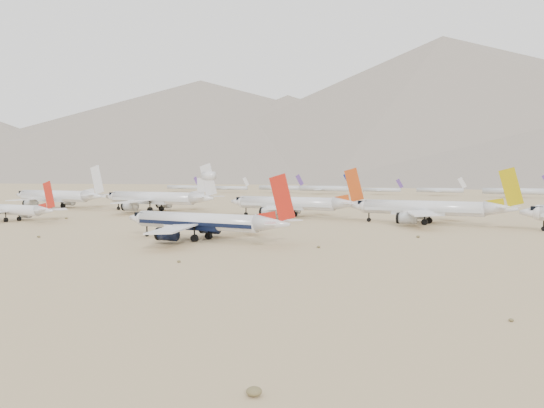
# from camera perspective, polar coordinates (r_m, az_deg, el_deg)

# --- Properties ---
(ground) EXTENTS (7000.00, 7000.00, 0.00)m
(ground) POSITION_cam_1_polar(r_m,az_deg,el_deg) (123.64, -5.67, -4.07)
(ground) COLOR #9C825B
(ground) RESTS_ON ground
(main_airliner) EXTENTS (44.90, 43.85, 15.84)m
(main_airliner) POSITION_cam_1_polar(r_m,az_deg,el_deg) (125.87, -7.36, -1.97)
(main_airliner) COLOR silver
(main_airliner) RESTS_ON ground
(second_airliner) EXTENTS (38.78, 37.91, 13.75)m
(second_airliner) POSITION_cam_1_polar(r_m,az_deg,el_deg) (197.68, -26.03, -0.60)
(second_airliner) COLOR silver
(second_airliner) RESTS_ON ground
(row2_gold_tail) EXTENTS (50.26, 49.15, 17.90)m
(row2_gold_tail) POSITION_cam_1_polar(r_m,az_deg,el_deg) (174.26, 16.56, -0.48)
(row2_gold_tail) COLOR silver
(row2_gold_tail) RESTS_ON ground
(row2_orange_tail) EXTENTS (50.96, 49.85, 18.18)m
(row2_orange_tail) POSITION_cam_1_polar(r_m,az_deg,el_deg) (194.23, 2.19, 0.02)
(row2_orange_tail) COLOR silver
(row2_orange_tail) RESTS_ON ground
(row2_white_trijet) EXTENTS (57.80, 56.49, 20.48)m
(row2_white_trijet) POSITION_cam_1_polar(r_m,az_deg,el_deg) (231.62, -12.13, 0.64)
(row2_white_trijet) COLOR silver
(row2_white_trijet) RESTS_ON ground
(row2_white_twin) EXTENTS (56.64, 55.43, 20.24)m
(row2_white_twin) POSITION_cam_1_polar(r_m,az_deg,el_deg) (268.45, -22.09, 0.75)
(row2_white_twin) COLOR silver
(row2_white_twin) RESTS_ON ground
(distant_storage_row) EXTENTS (578.01, 62.64, 16.03)m
(distant_storage_row) POSITION_cam_1_polar(r_m,az_deg,el_deg) (425.60, 21.69, 1.35)
(distant_storage_row) COLOR silver
(distant_storage_row) RESTS_ON ground
(desert_scrub) EXTENTS (261.14, 121.67, 0.63)m
(desert_scrub) POSITION_cam_1_polar(r_m,az_deg,el_deg) (99.25, -14.53, -5.74)
(desert_scrub) COLOR brown
(desert_scrub) RESTS_ON ground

